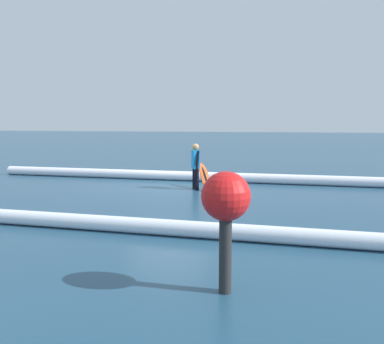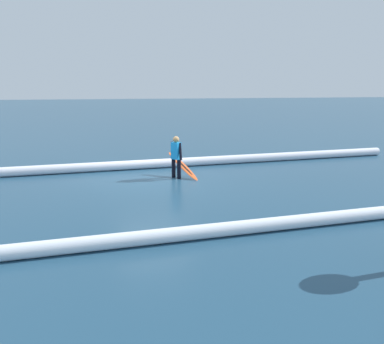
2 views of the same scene
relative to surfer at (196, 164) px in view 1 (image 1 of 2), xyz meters
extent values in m
plane|color=navy|center=(0.89, 0.07, -0.83)|extent=(193.34, 193.34, 0.00)
cylinder|color=black|center=(0.07, -0.12, -0.49)|extent=(0.14, 0.14, 0.68)
cylinder|color=black|center=(-0.07, 0.12, -0.49)|extent=(0.14, 0.14, 0.68)
cube|color=#198CD8|center=(0.00, 0.00, 0.15)|extent=(0.35, 0.39, 0.60)
sphere|color=tan|center=(0.00, 0.00, 0.55)|extent=(0.22, 0.22, 0.22)
cylinder|color=black|center=(0.11, -0.18, 0.15)|extent=(0.09, 0.13, 0.61)
cylinder|color=black|center=(-0.11, 0.18, 0.15)|extent=(0.09, 0.25, 0.61)
ellipsoid|color=#E55926|center=(-0.27, -0.17, -0.44)|extent=(0.97, 1.62, 0.83)
ellipsoid|color=black|center=(-0.27, -0.17, -0.44)|extent=(0.66, 1.25, 0.67)
cylinder|color=#262626|center=(-2.62, 7.85, -0.35)|extent=(0.16, 0.16, 0.96)
sphere|color=red|center=(-2.62, 7.85, 0.40)|extent=(0.62, 0.62, 0.62)
cylinder|color=white|center=(-0.81, -1.91, -0.66)|extent=(18.93, 0.96, 0.36)
cylinder|color=white|center=(-1.43, 5.52, -0.68)|extent=(19.79, 0.82, 0.31)
camera|label=1|loc=(-3.62, 12.74, 1.29)|focal=38.27mm
camera|label=2|loc=(2.72, 12.86, 2.32)|focal=35.41mm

